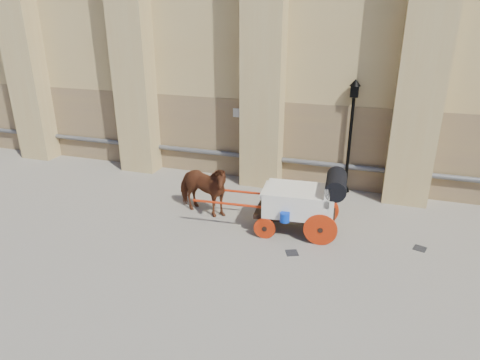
% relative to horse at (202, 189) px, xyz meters
% --- Properties ---
extents(ground, '(90.00, 90.00, 0.00)m').
position_rel_horse_xyz_m(ground, '(2.06, -0.55, -0.86)').
color(ground, gray).
rests_on(ground, ground).
extents(horse, '(2.20, 1.39, 1.72)m').
position_rel_horse_xyz_m(horse, '(0.00, 0.00, 0.00)').
color(horse, brown).
rests_on(horse, ground).
extents(carriage, '(4.36, 1.63, 1.87)m').
position_rel_horse_xyz_m(carriage, '(3.22, -0.18, 0.15)').
color(carriage, black).
rests_on(carriage, ground).
extents(street_lamp, '(0.37, 0.37, 3.93)m').
position_rel_horse_xyz_m(street_lamp, '(4.10, 3.25, 1.24)').
color(street_lamp, black).
rests_on(street_lamp, ground).
extents(drain_grate_near, '(0.42, 0.42, 0.01)m').
position_rel_horse_xyz_m(drain_grate_near, '(3.16, -1.44, -0.85)').
color(drain_grate_near, black).
rests_on(drain_grate_near, ground).
extents(drain_grate_far, '(0.40, 0.40, 0.01)m').
position_rel_horse_xyz_m(drain_grate_far, '(6.41, -0.13, -0.85)').
color(drain_grate_far, black).
rests_on(drain_grate_far, ground).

